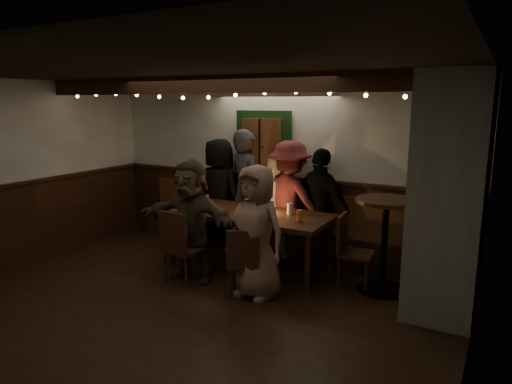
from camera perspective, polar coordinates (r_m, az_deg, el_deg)
The scene contains 13 objects.
room at distance 5.78m, azimuth 7.18°, elevation -0.94°, with size 6.02×5.01×2.62m.
dining_table at distance 6.23m, azimuth -0.94°, elevation -3.14°, with size 2.26×0.97×0.98m.
chair_near_left at distance 5.82m, azimuth -9.57°, elevation -6.36°, with size 0.46×0.46×0.96m.
chair_near_right at distance 5.38m, azimuth -1.54°, elevation -8.40°, with size 0.50×0.50×0.84m.
chair_end at distance 5.84m, azimuth 11.58°, elevation -6.64°, with size 0.44×0.44×0.91m.
high_top at distance 5.71m, azimuth 15.80°, elevation -5.01°, with size 0.72×0.72×1.15m.
person_a at distance 7.34m, azimuth -4.62°, elevation -0.02°, with size 0.84×0.55×1.71m, color black.
person_b at distance 7.09m, azimuth -1.31°, elevation 0.28°, with size 0.68×0.45×1.88m, color #2A2B33.
person_c at distance 6.87m, azimuth 2.53°, elevation -1.46°, with size 0.75×0.59×1.55m, color #F4E9C3.
person_d at distance 6.68m, azimuth 4.22°, elevation -1.03°, with size 1.12×0.65×1.74m, color #561C1D.
person_e at distance 6.55m, azimuth 8.09°, elevation -1.76°, with size 0.97×0.40×1.65m, color black.
person_f at distance 5.91m, azimuth -8.11°, elevation -3.52°, with size 1.47×0.47×1.58m, color #392D22.
person_g at distance 5.33m, azimuth 0.02°, elevation -5.00°, with size 0.77×0.50×1.59m, color #8C6457.
Camera 1 is at (3.17, -3.82, 2.28)m, focal length 32.00 mm.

